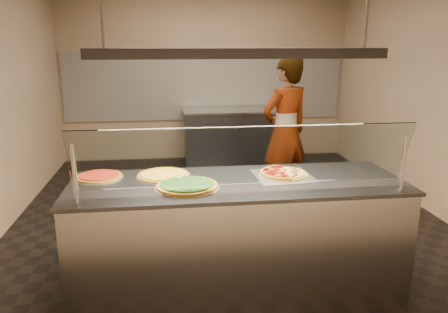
{
  "coord_description": "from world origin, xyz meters",
  "views": [
    {
      "loc": [
        -0.67,
        -4.76,
        2.03
      ],
      "look_at": [
        -0.18,
        -0.93,
        1.02
      ],
      "focal_mm": 35.0,
      "sensor_mm": 36.0,
      "label": 1
    }
  ],
  "objects": [
    {
      "name": "ground",
      "position": [
        0.0,
        0.0,
        -0.01
      ],
      "size": [
        5.0,
        6.0,
        0.02
      ],
      "primitive_type": "cube",
      "color": "black",
      "rests_on": "ground"
    },
    {
      "name": "wall_back",
      "position": [
        0.0,
        3.01,
        1.5
      ],
      "size": [
        5.0,
        0.02,
        3.0
      ],
      "primitive_type": "cube",
      "color": "tan",
      "rests_on": "ground"
    },
    {
      "name": "wall_front",
      "position": [
        0.0,
        -3.01,
        1.5
      ],
      "size": [
        5.0,
        0.02,
        3.0
      ],
      "primitive_type": "cube",
      "color": "tan",
      "rests_on": "ground"
    },
    {
      "name": "wall_right",
      "position": [
        2.51,
        0.0,
        1.5
      ],
      "size": [
        0.02,
        6.0,
        3.0
      ],
      "primitive_type": "cube",
      "color": "tan",
      "rests_on": "ground"
    },
    {
      "name": "tile_band",
      "position": [
        0.0,
        2.98,
        1.3
      ],
      "size": [
        4.9,
        0.02,
        1.2
      ],
      "primitive_type": "cube",
      "color": "silver",
      "rests_on": "wall_back"
    },
    {
      "name": "serving_counter",
      "position": [
        -0.12,
        -1.4,
        0.47
      ],
      "size": [
        2.73,
        0.94,
        0.93
      ],
      "color": "#B7B7BC",
      "rests_on": "ground"
    },
    {
      "name": "sneeze_guard",
      "position": [
        -0.12,
        -1.74,
        1.23
      ],
      "size": [
        2.49,
        0.18,
        0.54
      ],
      "color": "#B7B7BC",
      "rests_on": "serving_counter"
    },
    {
      "name": "perforated_tray",
      "position": [
        0.28,
        -1.3,
        0.94
      ],
      "size": [
        0.51,
        0.51,
        0.01
      ],
      "color": "silver",
      "rests_on": "serving_counter"
    },
    {
      "name": "half_pizza_pepperoni",
      "position": [
        0.19,
        -1.3,
        0.96
      ],
      "size": [
        0.23,
        0.41,
        0.05
      ],
      "color": "#8E5E1B",
      "rests_on": "perforated_tray"
    },
    {
      "name": "half_pizza_sausage",
      "position": [
        0.38,
        -1.3,
        0.96
      ],
      "size": [
        0.22,
        0.41,
        0.04
      ],
      "color": "#8E5E1B",
      "rests_on": "perforated_tray"
    },
    {
      "name": "pizza_spinach",
      "position": [
        -0.54,
        -1.5,
        0.95
      ],
      "size": [
        0.51,
        0.51,
        0.03
      ],
      "color": "silver",
      "rests_on": "serving_counter"
    },
    {
      "name": "pizza_cheese",
      "position": [
        -0.73,
        -1.18,
        0.94
      ],
      "size": [
        0.47,
        0.47,
        0.03
      ],
      "color": "silver",
      "rests_on": "serving_counter"
    },
    {
      "name": "pizza_tomato",
      "position": [
        -1.26,
        -1.15,
        0.94
      ],
      "size": [
        0.4,
        0.4,
        0.03
      ],
      "color": "silver",
      "rests_on": "serving_counter"
    },
    {
      "name": "pizza_spatula",
      "position": [
        -0.57,
        -1.3,
        0.96
      ],
      "size": [
        0.29,
        0.17,
        0.02
      ],
      "color": "#B7B7BC",
      "rests_on": "pizza_spinach"
    },
    {
      "name": "prep_table",
      "position": [
        0.4,
        2.55,
        0.47
      ],
      "size": [
        1.63,
        0.74,
        0.93
      ],
      "color": "#3D3D43",
      "rests_on": "ground"
    },
    {
      "name": "worker",
      "position": [
        0.78,
        0.49,
        0.94
      ],
      "size": [
        0.81,
        0.7,
        1.89
      ],
      "primitive_type": "imported",
      "rotation": [
        0.0,
        0.0,
        3.58
      ],
      "color": "#3E3D4B",
      "rests_on": "ground"
    },
    {
      "name": "heat_lamp_housing",
      "position": [
        -0.12,
        -1.4,
        1.95
      ],
      "size": [
        2.3,
        0.18,
        0.08
      ],
      "primitive_type": "cube",
      "color": "#3D3D43",
      "rests_on": "ceiling"
    }
  ]
}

